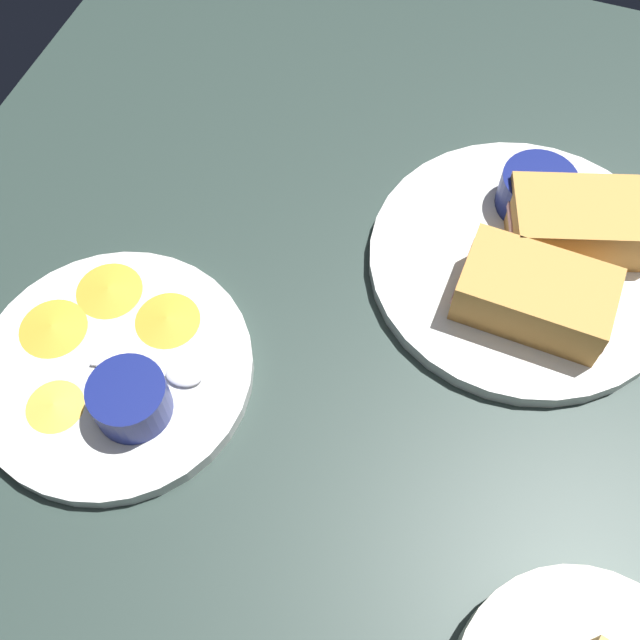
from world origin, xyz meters
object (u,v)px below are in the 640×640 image
Objects in this scene: spoon_by_dark_ramekin at (536,249)px; spoon_by_gravy_ramekin at (169,373)px; plate_sandwich_main at (523,263)px; sandwich_half_far at (581,222)px; sandwich_half_near at (535,294)px; plate_chips_companion at (115,370)px; ramekin_light_gravy at (130,398)px; ramekin_dark_sauce at (537,190)px.

spoon_by_gravy_ramekin is (26.89, 23.24, 0.00)cm from spoon_by_dark_ramekin.
plate_sandwich_main is at bearing -139.65° from spoon_by_gravy_ramekin.
sandwich_half_near is at bearing 75.43° from sandwich_half_far.
ramekin_light_gravy is at bearing 140.19° from plate_chips_companion.
sandwich_half_far is at bearing -104.57° from sandwich_half_near.
ramekin_light_gravy is (27.47, 26.04, 2.91)cm from plate_sandwich_main.
sandwich_half_far is 2.05× the size of ramekin_dark_sauce.
sandwich_half_far reaches higher than ramekin_light_gravy.
plate_chips_companion is (34.95, 26.97, -3.20)cm from sandwich_half_far.
sandwich_half_far is 0.61× the size of plate_chips_companion.
ramekin_dark_sauce is 5.92cm from spoon_by_dark_ramekin.
ramekin_light_gravy is 0.65× the size of spoon_by_gravy_ramekin.
sandwich_half_near is at bearing 100.55° from ramekin_dark_sauce.
plate_chips_companion is (31.08, 23.04, 0.00)cm from plate_sandwich_main.
plate_sandwich_main is at bearing 45.43° from sandwich_half_far.
ramekin_dark_sauce is 0.73× the size of spoon_by_dark_ramekin.
sandwich_half_near is at bearing 105.43° from plate_sandwich_main.
sandwich_half_far is 2.29× the size of ramekin_light_gravy.
ramekin_dark_sauce is 42.45cm from plate_chips_companion.
spoon_by_gravy_ramekin is at bearing 40.35° from plate_sandwich_main.
spoon_by_dark_ramekin is at bearing 42.90° from sandwich_half_far.
sandwich_half_near reaches higher than ramekin_dark_sauce.
spoon_by_dark_ramekin is at bearing -83.85° from sandwich_half_near.
sandwich_half_near is 37.19cm from plate_chips_companion.
spoon_by_dark_ramekin is (0.69, -6.39, -2.04)cm from sandwich_half_near.
ramekin_dark_sauce and ramekin_light_gravy have the same top height.
ramekin_light_gravy is (26.74, 32.54, -0.02)cm from ramekin_dark_sauce.
sandwich_half_near is 2.11× the size of ramekin_light_gravy.
sandwich_half_far reaches higher than spoon_by_gravy_ramekin.
sandwich_half_far is 1.48× the size of spoon_by_gravy_ramekin.
spoon_by_dark_ramekin reaches higher than plate_chips_companion.
spoon_by_dark_ramekin reaches higher than plate_sandwich_main.
sandwich_half_near is at bearing 96.15° from spoon_by_dark_ramekin.
plate_sandwich_main is 6.38cm from sandwich_half_far.
sandwich_half_near is 1.89× the size of ramekin_dark_sauce.
ramekin_light_gravy is (28.94, 20.72, -0.29)cm from sandwich_half_near.
sandwich_half_near reaches higher than spoon_by_dark_ramekin.
sandwich_half_far is 39.81cm from spoon_by_gravy_ramekin.
plate_sandwich_main is at bearing 96.43° from ramekin_dark_sauce.
plate_sandwich_main is 1.97× the size of sandwich_half_far.
ramekin_light_gravy is at bearing 35.59° from sandwich_half_near.
sandwich_half_far is at bearing -137.10° from spoon_by_dark_ramekin.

